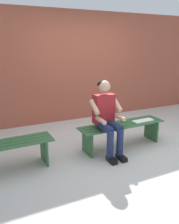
{
  "coord_description": "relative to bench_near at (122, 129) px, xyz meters",
  "views": [
    {
      "loc": [
        2.17,
        3.23,
        1.79
      ],
      "look_at": [
        0.71,
        0.15,
        0.78
      ],
      "focal_mm": 36.68,
      "sensor_mm": 36.0,
      "label": 1
    }
  ],
  "objects": [
    {
      "name": "book_open",
      "position": [
        -0.42,
        0.05,
        0.11
      ],
      "size": [
        0.42,
        0.17,
        0.02
      ],
      "rotation": [
        0.0,
        0.0,
        0.03
      ],
      "color": "white",
      "rests_on": "bench_near"
    },
    {
      "name": "brick_wall",
      "position": [
        0.5,
        -1.97,
        0.94
      ],
      "size": [
        9.5,
        0.24,
        2.55
      ],
      "primitive_type": "cube",
      "color": "#9E4C38",
      "rests_on": "ground"
    },
    {
      "name": "ground_plane",
      "position": [
        1.02,
        1.0,
        -0.35
      ],
      "size": [
        10.0,
        7.0,
        0.04
      ],
      "primitive_type": "cube",
      "color": "beige"
    },
    {
      "name": "bench_near",
      "position": [
        0.0,
        0.0,
        0.0
      ],
      "size": [
        1.64,
        0.45,
        0.43
      ],
      "rotation": [
        0.0,
        0.0,
        0.03
      ],
      "color": "#2D6038",
      "rests_on": "ground"
    },
    {
      "name": "person_seated",
      "position": [
        0.37,
        0.1,
        0.35
      ],
      "size": [
        0.5,
        0.69,
        1.24
      ],
      "color": "maroon",
      "rests_on": "ground"
    },
    {
      "name": "bench_far",
      "position": [
        2.04,
        -0.0,
        -0.0
      ],
      "size": [
        1.5,
        0.45,
        0.43
      ],
      "rotation": [
        0.0,
        0.0,
        0.03
      ],
      "color": "#2D6038",
      "rests_on": "ground"
    },
    {
      "name": "apple",
      "position": [
        -0.1,
        -0.09,
        0.15
      ],
      "size": [
        0.09,
        0.09,
        0.09
      ],
      "primitive_type": "sphere",
      "color": "#72B738",
      "rests_on": "bench_near"
    }
  ]
}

